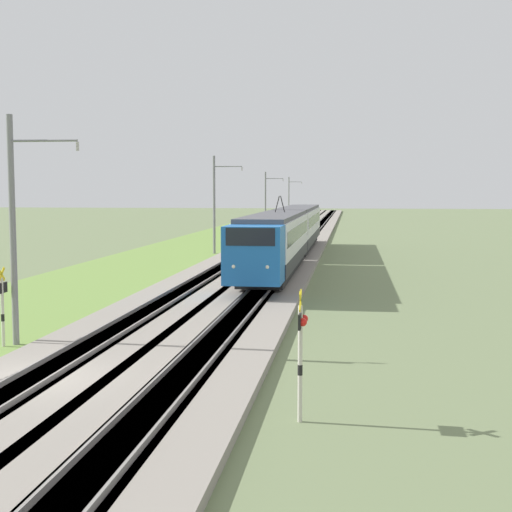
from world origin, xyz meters
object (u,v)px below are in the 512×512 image
at_px(catenary_mast_near, 14,229).
at_px(catenary_mast_mid, 215,204).
at_px(crossing_signal_aux, 2,300).
at_px(crossing_signal_far, 301,342).
at_px(passenger_train, 289,232).
at_px(catenary_mast_distant, 289,198).
at_px(catenary_mast_far, 266,200).

bearing_deg(catenary_mast_near, catenary_mast_mid, 0.00).
height_order(crossing_signal_aux, catenary_mast_near, catenary_mast_near).
bearing_deg(crossing_signal_aux, catenary_mast_mid, -90.57).
bearing_deg(catenary_mast_near, crossing_signal_far, -122.77).
xyz_separation_m(passenger_train, catenary_mast_mid, (6.32, 6.85, 1.93)).
bearing_deg(catenary_mast_near, passenger_train, -12.85).
bearing_deg(catenary_mast_distant, catenary_mast_near, 180.00).
xyz_separation_m(catenary_mast_mid, catenary_mast_distant, (72.72, -0.00, -0.22)).
bearing_deg(catenary_mast_distant, catenary_mast_mid, 180.00).
bearing_deg(crossing_signal_far, crossing_signal_aux, 149.51).
height_order(crossing_signal_far, catenary_mast_mid, catenary_mast_mid).
xyz_separation_m(crossing_signal_aux, catenary_mast_distant, (109.43, -0.37, 2.39)).
bearing_deg(catenary_mast_near, crossing_signal_aux, 133.57).
bearing_deg(passenger_train, crossing_signal_aux, -13.36).
distance_m(passenger_train, catenary_mast_mid, 9.52).
distance_m(catenary_mast_near, catenary_mast_far, 72.72).
bearing_deg(catenary_mast_far, passenger_train, -170.88).
relative_size(passenger_train, catenary_mast_distant, 5.08).
bearing_deg(passenger_train, crossing_signal_far, 5.45).
bearing_deg(catenary_mast_mid, crossing_signal_far, -166.46).
xyz_separation_m(passenger_train, catenary_mast_distant, (79.04, 6.85, 1.71)).
height_order(catenary_mast_mid, catenary_mast_far, catenary_mast_mid).
distance_m(catenary_mast_mid, catenary_mast_distant, 72.72).
distance_m(catenary_mast_near, catenary_mast_distant, 109.08).
relative_size(crossing_signal_aux, catenary_mast_mid, 0.34).
bearing_deg(catenary_mast_distant, passenger_train, -175.05).
height_order(crossing_signal_aux, catenary_mast_distant, catenary_mast_distant).
xyz_separation_m(catenary_mast_near, catenary_mast_far, (72.72, -0.00, -0.04)).
xyz_separation_m(crossing_signal_far, catenary_mast_far, (79.39, 10.36, 2.21)).
height_order(crossing_signal_far, catenary_mast_distant, catenary_mast_distant).
distance_m(catenary_mast_far, catenary_mast_distant, 36.36).
height_order(passenger_train, crossing_signal_far, passenger_train).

